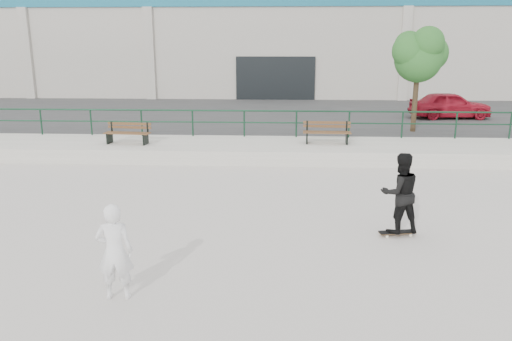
# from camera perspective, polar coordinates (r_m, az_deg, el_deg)

# --- Properties ---
(ground) EXTENTS (120.00, 120.00, 0.00)m
(ground) POSITION_cam_1_polar(r_m,az_deg,el_deg) (9.09, -0.11, -11.74)
(ground) COLOR beige
(ground) RESTS_ON ground
(ledge) EXTENTS (30.00, 3.00, 0.50)m
(ledge) POSITION_cam_1_polar(r_m,az_deg,el_deg) (18.05, 1.52, 2.35)
(ledge) COLOR beige
(ledge) RESTS_ON ground
(parking_strip) EXTENTS (60.00, 14.00, 0.50)m
(parking_strip) POSITION_cam_1_polar(r_m,az_deg,el_deg) (26.43, 2.01, 6.17)
(parking_strip) COLOR #363636
(parking_strip) RESTS_ON ground
(railing) EXTENTS (28.00, 0.06, 1.03)m
(railing) POSITION_cam_1_polar(r_m,az_deg,el_deg) (19.16, 1.64, 6.06)
(railing) COLOR #153B26
(railing) RESTS_ON ledge
(commercial_building) EXTENTS (44.20, 16.33, 8.00)m
(commercial_building) POSITION_cam_1_polar(r_m,az_deg,el_deg) (40.15, 2.44, 15.14)
(commercial_building) COLOR beige
(commercial_building) RESTS_ON ground
(bench_left) EXTENTS (1.68, 0.64, 0.75)m
(bench_left) POSITION_cam_1_polar(r_m,az_deg,el_deg) (18.47, -14.43, 4.14)
(bench_left) COLOR brown
(bench_left) RESTS_ON ledge
(bench_right) EXTENTS (1.72, 0.57, 0.79)m
(bench_right) POSITION_cam_1_polar(r_m,az_deg,el_deg) (18.14, 8.10, 4.32)
(bench_right) COLOR brown
(bench_right) RESTS_ON ledge
(tree) EXTENTS (2.33, 2.07, 4.15)m
(tree) POSITION_cam_1_polar(r_m,az_deg,el_deg) (21.22, 18.17, 12.59)
(tree) COLOR #493724
(tree) RESTS_ON parking_strip
(red_car) EXTENTS (3.83, 1.75, 1.27)m
(red_car) POSITION_cam_1_polar(r_m,az_deg,el_deg) (25.78, 21.28, 6.99)
(red_car) COLOR #AC1527
(red_car) RESTS_ON parking_strip
(skateboard) EXTENTS (0.80, 0.34, 0.09)m
(skateboard) POSITION_cam_1_polar(r_m,az_deg,el_deg) (11.16, 15.83, -6.82)
(skateboard) COLOR black
(skateboard) RESTS_ON ground
(standing_skater) EXTENTS (0.95, 0.81, 1.72)m
(standing_skater) POSITION_cam_1_polar(r_m,az_deg,el_deg) (10.88, 16.14, -2.48)
(standing_skater) COLOR black
(standing_skater) RESTS_ON skateboard
(seated_skater) EXTENTS (0.63, 0.45, 1.60)m
(seated_skater) POSITION_cam_1_polar(r_m,az_deg,el_deg) (8.29, -15.85, -8.93)
(seated_skater) COLOR white
(seated_skater) RESTS_ON ground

